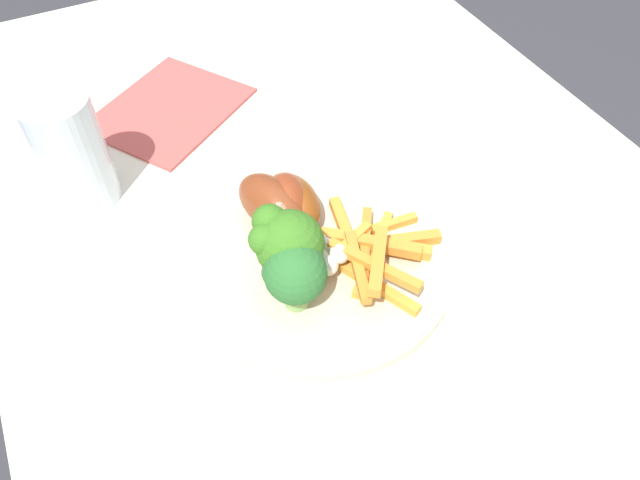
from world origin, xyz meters
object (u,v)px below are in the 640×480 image
Objects in this scene: dinner_plate at (320,258)px; broccoli_floret_front at (294,271)px; broccoli_floret_middle at (285,242)px; broccoli_floret_back at (282,248)px; water_glass at (71,151)px; dining_table at (346,290)px; chicken_drumstick_extra at (296,207)px; carrot_fries_pile at (370,251)px; chicken_drumstick_far at (286,208)px; chicken_drumstick_near at (276,206)px.

dinner_plate is 0.08m from broccoli_floret_front.
broccoli_floret_middle is 1.20× the size of broccoli_floret_back.
water_glass reaches higher than broccoli_floret_front.
broccoli_floret_middle reaches higher than dining_table.
chicken_drumstick_extra is at bearing -31.85° from broccoli_floret_middle.
chicken_drumstick_extra reaches higher than dining_table.
dining_table is at bearing -63.71° from broccoli_floret_middle.
dining_table is 7.19× the size of carrot_fries_pile.
broccoli_floret_front is 0.03m from broccoli_floret_middle.
broccoli_floret_front is 1.06× the size of broccoli_floret_back.
broccoli_floret_back reaches higher than chicken_drumstick_far.
broccoli_floret_middle is 0.07m from chicken_drumstick_near.
chicken_drumstick_near is 1.06× the size of chicken_drumstick_extra.
chicken_drumstick_extra is (0.05, 0.00, 0.03)m from dinner_plate.
water_glass reaches higher than chicken_drumstick_near.
dining_table is at bearing -124.31° from water_glass.
dining_table is 8.10× the size of chicken_drumstick_near.
broccoli_floret_middle reaches higher than carrot_fries_pile.
carrot_fries_pile is (0.01, -0.08, -0.03)m from broccoli_floret_front.
dining_table is 0.20m from broccoli_floret_back.
chicken_drumstick_extra is (0.01, 0.05, 0.15)m from dining_table.
chicken_drumstick_near is at bearing 59.85° from chicken_drumstick_far.
chicken_drumstick_extra is at bearing -96.05° from chicken_drumstick_far.
carrot_fries_pile is 0.08m from chicken_drumstick_extra.
chicken_drumstick_extra reaches higher than carrot_fries_pile.
chicken_drumstick_far is at bearing -19.69° from broccoli_floret_front.
dinner_plate is at bearing 54.97° from carrot_fries_pile.
broccoli_floret_middle is 0.65× the size of water_glass.
dining_table is 0.21m from broccoli_floret_middle.
water_glass reaches higher than chicken_drumstick_far.
broccoli_floret_middle is at bearing -8.82° from broccoli_floret_front.
broccoli_floret_front is 0.46× the size of carrot_fries_pile.
chicken_drumstick_near is (0.08, 0.06, 0.01)m from carrot_fries_pile.
water_glass is at bearing 34.80° from broccoli_floret_middle.
broccoli_floret_front is 0.57× the size of water_glass.
chicken_drumstick_extra is (0.06, -0.04, -0.02)m from broccoli_floret_back.
dining_table is 0.33m from water_glass.
broccoli_floret_back is 0.54× the size of chicken_drumstick_far.
water_glass reaches higher than dinner_plate.
dining_table is at bearing -104.97° from chicken_drumstick_extra.
dining_table is at bearing -64.79° from broccoli_floret_back.
dining_table is 9.06× the size of water_glass.
chicken_drumstick_far reaches higher than dinner_plate.
broccoli_floret_back is (-0.04, 0.09, 0.17)m from dining_table.
broccoli_floret_back is 0.09m from carrot_fries_pile.
broccoli_floret_middle is (-0.01, 0.04, 0.06)m from dinner_plate.
broccoli_floret_middle is 0.65× the size of chicken_drumstick_far.
chicken_drumstick_extra is 0.23m from water_glass.
broccoli_floret_middle reaches higher than chicken_drumstick_extra.
chicken_drumstick_near is (0.06, -0.02, -0.03)m from broccoli_floret_middle.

